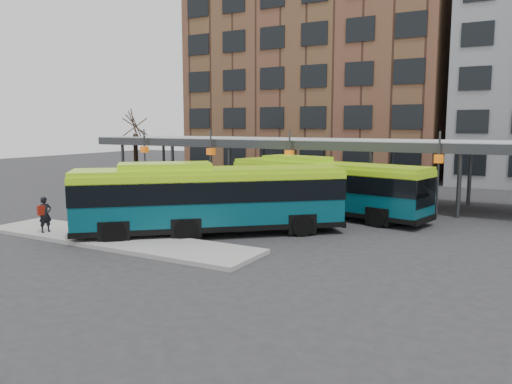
% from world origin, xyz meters
% --- Properties ---
extents(ground, '(120.00, 120.00, 0.00)m').
position_xyz_m(ground, '(0.00, 0.00, 0.00)').
color(ground, '#28282B').
rests_on(ground, ground).
extents(boarding_island, '(14.00, 3.00, 0.18)m').
position_xyz_m(boarding_island, '(-5.50, -3.00, 0.09)').
color(boarding_island, gray).
rests_on(boarding_island, ground).
extents(canopy, '(40.00, 6.53, 4.80)m').
position_xyz_m(canopy, '(-0.06, 12.87, 3.91)').
color(canopy, '#999B9E').
rests_on(canopy, ground).
extents(tree, '(1.64, 1.64, 5.60)m').
position_xyz_m(tree, '(-18.00, 12.00, 2.43)').
color(tree, black).
rests_on(tree, ground).
extents(building_brick, '(26.00, 14.00, 22.00)m').
position_xyz_m(building_brick, '(-10.00, 32.00, 11.00)').
color(building_brick, brown).
rests_on(building_brick, ground).
extents(bus_front, '(11.11, 10.13, 3.42)m').
position_xyz_m(bus_front, '(-2.62, 0.22, 1.78)').
color(bus_front, '#074250').
rests_on(bus_front, ground).
extents(bus_rear, '(12.21, 4.95, 3.29)m').
position_xyz_m(bus_rear, '(0.13, 7.75, 1.72)').
color(bus_rear, '#074250').
rests_on(bus_rear, ground).
extents(pedestrian, '(0.52, 0.69, 1.66)m').
position_xyz_m(pedestrian, '(-9.12, -3.77, 1.02)').
color(pedestrian, black).
rests_on(pedestrian, boarding_island).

